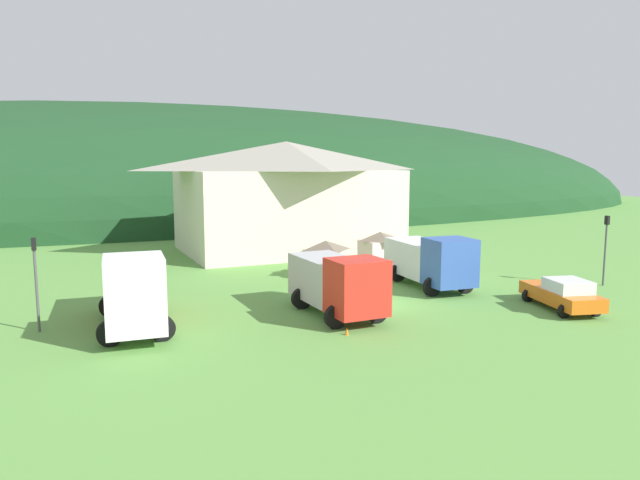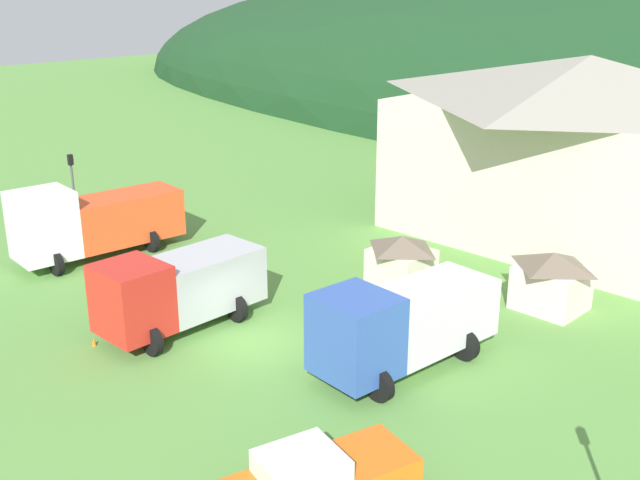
# 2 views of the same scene
# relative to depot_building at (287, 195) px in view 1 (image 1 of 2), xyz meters

# --- Properties ---
(ground_plane) EXTENTS (200.00, 200.00, 0.00)m
(ground_plane) POSITION_rel_depot_building_xyz_m (-2.12, -19.98, -4.80)
(ground_plane) COLOR #5B9342
(forested_hill_backdrop) EXTENTS (174.15, 60.00, 31.59)m
(forested_hill_backdrop) POSITION_rel_depot_building_xyz_m (-2.12, 40.53, -4.80)
(forested_hill_backdrop) COLOR #193D1E
(forested_hill_backdrop) RESTS_ON ground
(depot_building) EXTENTS (18.40, 12.94, 9.32)m
(depot_building) POSITION_rel_depot_building_xyz_m (0.00, 0.00, 0.00)
(depot_building) COLOR beige
(depot_building) RESTS_ON ground
(play_shed_cream) EXTENTS (2.60, 2.35, 2.44)m
(play_shed_cream) POSITION_rel_depot_building_xyz_m (-1.83, -12.01, -3.54)
(play_shed_cream) COLOR beige
(play_shed_cream) RESTS_ON ground
(play_shed_pink) EXTENTS (2.77, 2.53, 2.45)m
(play_shed_pink) POSITION_rel_depot_building_xyz_m (3.85, -9.35, -3.54)
(play_shed_pink) COLOR beige
(play_shed_pink) RESTS_ON ground
(heavy_rig_white) EXTENTS (3.58, 8.23, 3.73)m
(heavy_rig_white) POSITION_rel_depot_building_xyz_m (-14.88, -19.45, -2.91)
(heavy_rig_white) COLOR white
(heavy_rig_white) RESTS_ON ground
(crane_truck_red) EXTENTS (3.32, 6.65, 3.16)m
(crane_truck_red) POSITION_rel_depot_building_xyz_m (-5.39, -21.20, -3.08)
(crane_truck_red) COLOR red
(crane_truck_red) RESTS_ON ground
(box_truck_blue) EXTENTS (3.66, 7.31, 3.27)m
(box_truck_blue) POSITION_rel_depot_building_xyz_m (2.63, -17.61, -3.08)
(box_truck_blue) COLOR #3356AD
(box_truck_blue) RESTS_ON ground
(service_pickup_orange) EXTENTS (3.20, 5.34, 1.66)m
(service_pickup_orange) POSITION_rel_depot_building_xyz_m (5.79, -24.82, -3.97)
(service_pickup_orange) COLOR orange
(service_pickup_orange) RESTS_ON ground
(traffic_light_west) EXTENTS (0.20, 0.32, 4.28)m
(traffic_light_west) POSITION_rel_depot_building_xyz_m (-18.87, -18.15, -2.19)
(traffic_light_west) COLOR #4C4C51
(traffic_light_west) RESTS_ON ground
(traffic_light_east) EXTENTS (0.20, 0.32, 4.34)m
(traffic_light_east) POSITION_rel_depot_building_xyz_m (12.72, -21.54, -2.15)
(traffic_light_east) COLOR #4C4C51
(traffic_light_east) RESTS_ON ground
(traffic_cone_near_pickup) EXTENTS (0.36, 0.36, 0.62)m
(traffic_cone_near_pickup) POSITION_rel_depot_building_xyz_m (-6.43, -24.26, -4.80)
(traffic_cone_near_pickup) COLOR orange
(traffic_cone_near_pickup) RESTS_ON ground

